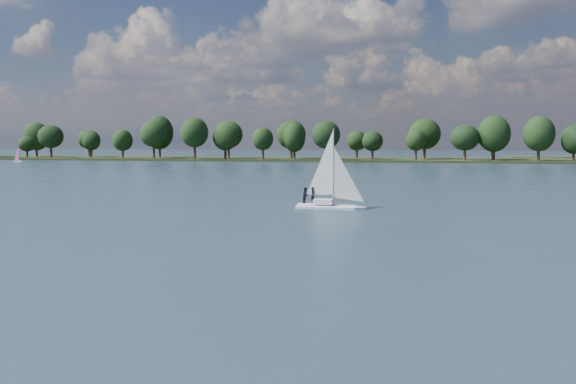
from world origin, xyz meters
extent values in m
plane|color=#233342|center=(0.00, 100.00, 0.00)|extent=(700.00, 700.00, 0.00)
cube|color=black|center=(0.00, 212.00, 0.00)|extent=(660.00, 40.00, 1.50)
cube|color=white|center=(8.00, 49.96, 0.00)|extent=(6.64, 1.89, 0.78)
cube|color=white|center=(8.00, 49.96, 0.78)|extent=(1.96, 1.18, 0.49)
cylinder|color=#AFAFB6|center=(8.00, 49.96, 4.44)|extent=(0.12, 0.12, 7.80)
imported|color=black|center=(6.41, 50.18, 1.39)|extent=(0.50, 0.67, 1.68)
imported|color=black|center=(5.75, 49.59, 1.39)|extent=(0.78, 0.92, 1.68)
cube|color=white|center=(-116.99, 176.38, 0.00)|extent=(3.23, 1.39, 0.51)
cylinder|color=silver|center=(-116.99, 176.38, 2.55)|extent=(0.09, 0.09, 4.54)
camera|label=1|loc=(18.14, -15.84, 7.10)|focal=40.00mm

